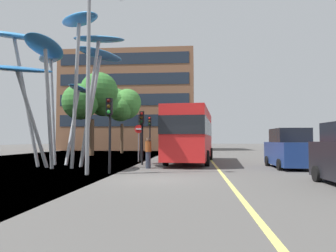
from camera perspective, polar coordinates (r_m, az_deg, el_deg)
ground at (r=12.81m, az=-5.53°, el=-9.92°), size 120.00×240.00×0.10m
red_bus at (r=21.79m, az=4.20°, el=-1.25°), size 3.44×10.36×3.84m
leaf_sculpture at (r=20.15m, az=-19.63°, el=11.54°), size 8.74×9.22×8.63m
traffic_light_kerb_near at (r=14.89m, az=-10.74°, el=1.30°), size 0.28×0.42×3.57m
traffic_light_kerb_far at (r=19.87m, az=-4.81°, el=-0.01°), size 0.28×0.42×3.41m
traffic_light_island_mid at (r=23.57m, az=-5.06°, el=-0.29°), size 0.28×0.42×3.48m
traffic_light_opposite at (r=26.77m, az=-3.38°, el=-0.38°), size 0.28×0.42×3.61m
car_parked_mid at (r=18.82m, az=21.49°, el=-4.06°), size 2.05×4.45×2.24m
street_lamp at (r=15.05m, az=-13.03°, el=12.07°), size 1.86×0.44×8.54m
tree_pavement_near at (r=32.92m, az=-13.70°, el=5.25°), size 5.19×5.51×8.61m
tree_pavement_far at (r=37.98m, az=-8.56°, el=3.96°), size 4.74×4.28×7.99m
pedestrian at (r=17.43m, az=-3.67°, el=-4.94°), size 0.34×0.34×1.74m
no_entry_sign at (r=22.50m, az=-5.44°, el=-2.09°), size 0.60×0.12×2.68m
backdrop_building at (r=52.26m, az=-6.65°, el=4.13°), size 20.61×12.37×15.35m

